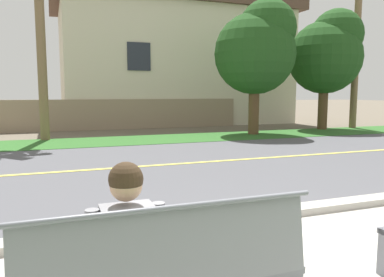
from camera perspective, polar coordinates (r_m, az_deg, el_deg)
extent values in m
plane|color=#665B4C|center=(10.35, -7.73, -2.60)|extent=(140.00, 140.00, 0.00)
cube|color=#ADA89E|center=(5.12, 6.66, -11.78)|extent=(44.00, 0.30, 0.11)
cube|color=#515156|center=(8.91, -5.60, -4.07)|extent=(52.00, 8.00, 0.01)
cube|color=#E0CC4C|center=(8.91, -5.60, -4.04)|extent=(48.00, 0.14, 0.01)
cube|color=#2D6026|center=(13.69, -10.91, -0.33)|extent=(48.00, 2.80, 0.02)
cube|color=slate|center=(2.47, -2.86, -16.45)|extent=(1.89, 0.12, 0.52)
cylinder|color=slate|center=(2.36, -2.82, -10.29)|extent=(1.97, 0.04, 0.04)
cylinder|color=#47382D|center=(2.83, -12.22, -17.90)|extent=(0.15, 0.42, 0.15)
cylinder|color=#47382D|center=(2.85, -8.47, -17.56)|extent=(0.15, 0.42, 0.15)
cube|color=gray|center=(2.59, -9.66, -15.41)|extent=(0.34, 0.20, 0.52)
cylinder|color=gray|center=(2.57, -14.64, -15.20)|extent=(0.09, 0.09, 0.46)
cylinder|color=gray|center=(2.64, -5.02, -14.38)|extent=(0.09, 0.09, 0.46)
sphere|color=tan|center=(2.48, -9.89, -6.94)|extent=(0.21, 0.21, 0.21)
sphere|color=#382819|center=(2.47, -9.90, -6.03)|extent=(0.22, 0.22, 0.22)
cylinder|color=brown|center=(15.72, 9.25, 4.32)|extent=(0.43, 0.43, 2.04)
sphere|color=#1E4719|center=(15.78, 9.41, 12.48)|extent=(3.26, 3.26, 3.26)
sphere|color=#1E4719|center=(15.90, 11.26, 15.95)|extent=(2.28, 2.28, 2.28)
cylinder|color=brown|center=(18.68, 19.05, 4.46)|extent=(0.44, 0.44, 2.07)
sphere|color=#1E4719|center=(18.74, 19.32, 11.43)|extent=(3.31, 3.31, 3.31)
sphere|color=#1E4719|center=(18.93, 20.93, 14.34)|extent=(2.32, 2.32, 2.32)
cylinder|color=brown|center=(20.18, 23.55, 14.67)|extent=(0.32, 0.32, 9.26)
cylinder|color=brown|center=(14.74, -21.83, 15.16)|extent=(0.32, 0.32, 7.88)
cube|color=gray|center=(18.02, -12.88, 3.53)|extent=(13.00, 0.36, 1.40)
cube|color=beige|center=(22.13, -2.75, 10.44)|extent=(12.18, 6.40, 6.16)
cube|color=brown|center=(22.60, -2.81, 19.03)|extent=(13.16, 6.91, 0.60)
cube|color=#232833|center=(18.33, -7.98, 12.10)|extent=(1.10, 0.06, 1.30)
cube|color=#232833|center=(20.24, 7.68, 11.60)|extent=(1.10, 0.06, 1.30)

